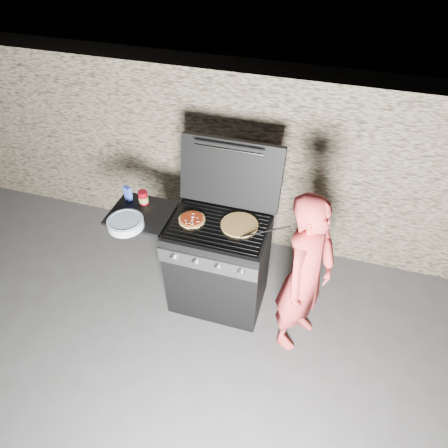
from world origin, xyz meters
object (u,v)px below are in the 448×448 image
(gas_grill, at_px, (191,259))
(person, at_px, (305,276))
(pizza_topped, at_px, (192,219))
(sauce_jar, at_px, (143,197))

(gas_grill, bearing_deg, person, -9.41)
(pizza_topped, distance_m, person, 1.00)
(person, bearing_deg, pizza_topped, 103.37)
(gas_grill, bearing_deg, pizza_topped, 23.68)
(sauce_jar, bearing_deg, person, -10.98)
(gas_grill, relative_size, sauce_jar, 11.16)
(person, bearing_deg, gas_grill, 104.30)
(pizza_topped, xyz_separation_m, person, (0.96, -0.18, -0.18))
(pizza_topped, height_order, person, person)
(pizza_topped, relative_size, sauce_jar, 1.78)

